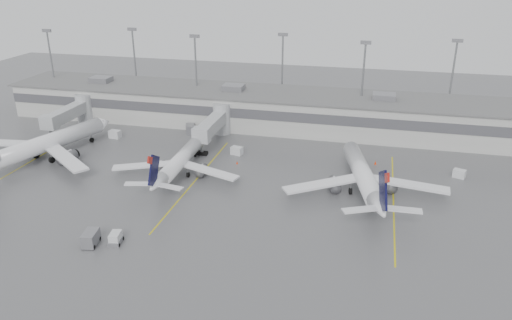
% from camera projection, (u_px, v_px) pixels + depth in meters
% --- Properties ---
extents(ground, '(260.00, 260.00, 0.00)m').
position_uv_depth(ground, '(259.00, 266.00, 65.70)').
color(ground, '#4D4D50').
rests_on(ground, ground).
extents(terminal, '(152.00, 17.00, 9.45)m').
position_uv_depth(terminal, '(316.00, 112.00, 116.23)').
color(terminal, '#A6A6A1').
rests_on(terminal, ground).
extents(light_masts, '(142.40, 8.00, 20.60)m').
position_uv_depth(light_masts, '(321.00, 73.00, 118.43)').
color(light_masts, gray).
rests_on(light_masts, ground).
extents(jet_bridge_left, '(4.00, 17.20, 7.00)m').
position_uv_depth(jet_bridge_left, '(75.00, 112.00, 117.42)').
color(jet_bridge_left, '#9B9DA0').
rests_on(jet_bridge_left, ground).
extents(jet_bridge_right, '(4.00, 17.20, 7.00)m').
position_uv_depth(jet_bridge_right, '(216.00, 123.00, 109.79)').
color(jet_bridge_right, '#9B9DA0').
rests_on(jet_bridge_right, ground).
extents(stand_markings, '(105.25, 40.00, 0.01)m').
position_uv_depth(stand_markings, '(290.00, 190.00, 87.27)').
color(stand_markings, '#C8BB0B').
rests_on(stand_markings, ground).
extents(jet_far_left, '(29.05, 33.07, 11.02)m').
position_uv_depth(jet_far_left, '(44.00, 144.00, 98.81)').
color(jet_far_left, white).
rests_on(jet_far_left, ground).
extents(jet_mid_left, '(24.25, 27.19, 8.80)m').
position_uv_depth(jet_mid_left, '(179.00, 162.00, 91.87)').
color(jet_mid_left, white).
rests_on(jet_mid_left, ground).
extents(jet_mid_right, '(27.39, 31.06, 10.20)m').
position_uv_depth(jet_mid_right, '(364.00, 176.00, 84.91)').
color(jet_mid_right, white).
rests_on(jet_mid_right, ground).
extents(baggage_tug, '(2.06, 2.81, 1.65)m').
position_uv_depth(baggage_tug, '(116.00, 239.00, 70.79)').
color(baggage_tug, silver).
rests_on(baggage_tug, ground).
extents(baggage_cart, '(2.33, 3.42, 2.03)m').
position_uv_depth(baggage_cart, '(91.00, 238.00, 70.26)').
color(baggage_cart, slate).
rests_on(baggage_cart, ground).
extents(gse_uld_a, '(2.61, 1.86, 1.75)m').
position_uv_depth(gse_uld_a, '(115.00, 134.00, 111.67)').
color(gse_uld_a, silver).
rests_on(gse_uld_a, ground).
extents(gse_uld_b, '(2.60, 2.03, 1.63)m').
position_uv_depth(gse_uld_b, '(237.00, 151.00, 102.40)').
color(gse_uld_b, silver).
rests_on(gse_uld_b, ground).
extents(gse_uld_c, '(2.53, 2.13, 1.52)m').
position_uv_depth(gse_uld_c, '(459.00, 174.00, 91.77)').
color(gse_uld_c, silver).
rests_on(gse_uld_c, ground).
extents(gse_loader, '(3.05, 3.73, 2.01)m').
position_uv_depth(gse_loader, '(190.00, 129.00, 114.56)').
color(gse_loader, slate).
rests_on(gse_loader, ground).
extents(cone_a, '(0.39, 0.39, 0.61)m').
position_uv_depth(cone_a, '(30.00, 145.00, 106.65)').
color(cone_a, '#F33405').
rests_on(cone_a, ground).
extents(cone_b, '(0.38, 0.38, 0.61)m').
position_uv_depth(cone_b, '(237.00, 162.00, 97.88)').
color(cone_b, '#F33405').
rests_on(cone_b, ground).
extents(cone_c, '(0.46, 0.46, 0.74)m').
position_uv_depth(cone_c, '(375.00, 163.00, 97.66)').
color(cone_c, '#F33405').
rests_on(cone_c, ground).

